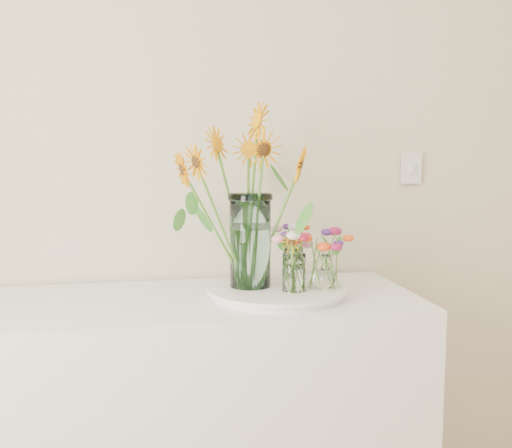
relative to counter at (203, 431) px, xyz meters
name	(u,v)px	position (x,y,z in m)	size (l,w,h in m)	color
counter	(203,431)	(0.00, 0.00, 0.00)	(1.40, 0.60, 0.90)	white
tray	(277,293)	(0.24, -0.03, 0.46)	(0.43, 0.43, 0.03)	white
mason_jar	(250,241)	(0.16, 0.01, 0.63)	(0.13, 0.13, 0.31)	#A0CFD1
sunflower_bouquet	(250,197)	(0.16, 0.01, 0.77)	(0.69, 0.69, 0.59)	orange
small_vase_a	(294,273)	(0.28, -0.08, 0.54)	(0.07, 0.07, 0.13)	white
wildflower_posy_a	(294,259)	(0.28, -0.08, 0.58)	(0.17, 0.17, 0.22)	#FF5016
small_vase_b	(325,272)	(0.39, -0.06, 0.53)	(0.08, 0.08, 0.11)	white
wildflower_posy_b	(325,258)	(0.39, -0.06, 0.58)	(0.22, 0.22, 0.20)	#FF5016
small_vase_c	(293,264)	(0.33, 0.09, 0.53)	(0.07, 0.07, 0.11)	white
wildflower_posy_c	(294,251)	(0.33, 0.09, 0.58)	(0.19, 0.19, 0.20)	#FF5016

